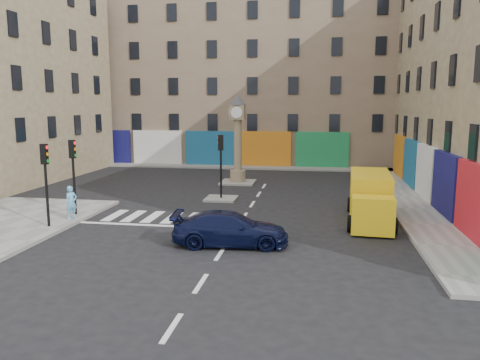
% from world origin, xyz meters
% --- Properties ---
extents(ground, '(120.00, 120.00, 0.00)m').
position_xyz_m(ground, '(0.00, 0.00, 0.00)').
color(ground, black).
rests_on(ground, ground).
extents(sidewalk_right, '(2.60, 30.00, 0.15)m').
position_xyz_m(sidewalk_right, '(8.70, 10.00, 0.07)').
color(sidewalk_right, gray).
rests_on(sidewalk_right, ground).
extents(sidewalk_far, '(32.00, 2.40, 0.15)m').
position_xyz_m(sidewalk_far, '(-4.00, 22.20, 0.07)').
color(sidewalk_far, gray).
rests_on(sidewalk_far, ground).
extents(island_near, '(1.80, 1.80, 0.12)m').
position_xyz_m(island_near, '(-2.00, 8.00, 0.06)').
color(island_near, gray).
rests_on(island_near, ground).
extents(island_far, '(2.40, 2.40, 0.12)m').
position_xyz_m(island_far, '(-2.00, 14.00, 0.06)').
color(island_far, gray).
rests_on(island_far, ground).
extents(building_far, '(32.00, 10.00, 17.00)m').
position_xyz_m(building_far, '(-4.00, 28.00, 8.50)').
color(building_far, '#836F57').
rests_on(building_far, ground).
extents(traffic_light_left_near, '(0.28, 0.22, 3.70)m').
position_xyz_m(traffic_light_left_near, '(-8.30, 0.20, 2.62)').
color(traffic_light_left_near, black).
rests_on(traffic_light_left_near, sidewalk_left).
extents(traffic_light_left_far, '(0.28, 0.22, 3.70)m').
position_xyz_m(traffic_light_left_far, '(-8.30, 2.60, 2.62)').
color(traffic_light_left_far, black).
rests_on(traffic_light_left_far, sidewalk_left).
extents(traffic_light_island, '(0.28, 0.22, 3.70)m').
position_xyz_m(traffic_light_island, '(-2.00, 8.00, 2.59)').
color(traffic_light_island, black).
rests_on(traffic_light_island, island_near).
extents(clock_pillar, '(1.20, 1.20, 6.10)m').
position_xyz_m(clock_pillar, '(-2.00, 14.00, 3.55)').
color(clock_pillar, tan).
rests_on(clock_pillar, island_far).
extents(navy_sedan, '(4.76, 2.31, 1.34)m').
position_xyz_m(navy_sedan, '(0.18, -0.83, 0.67)').
color(navy_sedan, black).
rests_on(navy_sedan, ground).
extents(yellow_van, '(2.41, 6.26, 2.24)m').
position_xyz_m(yellow_van, '(6.11, 4.25, 1.11)').
color(yellow_van, yellow).
rests_on(yellow_van, ground).
extents(pedestrian_blue, '(0.61, 0.69, 1.58)m').
position_xyz_m(pedestrian_blue, '(-8.00, 1.70, 0.94)').
color(pedestrian_blue, '#63B2E3').
rests_on(pedestrian_blue, sidewalk_left).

